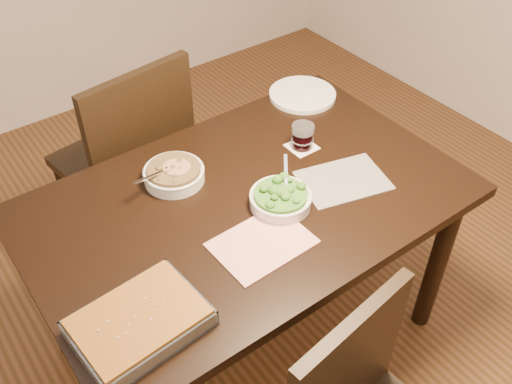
{
  "coord_description": "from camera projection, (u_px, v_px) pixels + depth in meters",
  "views": [
    {
      "loc": [
        -0.79,
        -1.11,
        1.99
      ],
      "look_at": [
        0.01,
        -0.04,
        0.8
      ],
      "focal_mm": 40.0,
      "sensor_mm": 36.0,
      "label": 1
    }
  ],
  "objects": [
    {
      "name": "table",
      "position": [
        247.0,
        219.0,
        1.9
      ],
      "size": [
        1.4,
        0.9,
        0.75
      ],
      "color": "black",
      "rests_on": "ground"
    },
    {
      "name": "dinner_plate",
      "position": [
        302.0,
        95.0,
        2.29
      ],
      "size": [
        0.27,
        0.27,
        0.02
      ],
      "primitive_type": "cylinder",
      "color": "white",
      "rests_on": "table"
    },
    {
      "name": "wine_tumbler",
      "position": [
        303.0,
        136.0,
        2.01
      ],
      "size": [
        0.08,
        0.08,
        0.09
      ],
      "color": "black",
      "rests_on": "coaster"
    },
    {
      "name": "chair_far",
      "position": [
        131.0,
        156.0,
        2.33
      ],
      "size": [
        0.52,
        0.52,
        0.98
      ],
      "rotation": [
        0.0,
        0.0,
        3.28
      ],
      "color": "black",
      "rests_on": "ground"
    },
    {
      "name": "magazine_b",
      "position": [
        343.0,
        180.0,
        1.9
      ],
      "size": [
        0.33,
        0.27,
        0.01
      ],
      "primitive_type": "cube",
      "rotation": [
        0.0,
        0.0,
        -0.26
      ],
      "color": "#24242B",
      "rests_on": "table"
    },
    {
      "name": "magazine_a",
      "position": [
        262.0,
        243.0,
        1.69
      ],
      "size": [
        0.29,
        0.22,
        0.01
      ],
      "primitive_type": "cube",
      "rotation": [
        0.0,
        0.0,
        0.03
      ],
      "color": "#BF3936",
      "rests_on": "table"
    },
    {
      "name": "coaster",
      "position": [
        302.0,
        147.0,
        2.04
      ],
      "size": [
        0.1,
        0.1,
        0.0
      ],
      "primitive_type": "cube",
      "color": "white",
      "rests_on": "table"
    },
    {
      "name": "stew_bowl",
      "position": [
        174.0,
        173.0,
        1.89
      ],
      "size": [
        0.22,
        0.2,
        0.08
      ],
      "color": "white",
      "rests_on": "table"
    },
    {
      "name": "ground",
      "position": [
        249.0,
        333.0,
        2.34
      ],
      "size": [
        4.0,
        4.0,
        0.0
      ],
      "primitive_type": "plane",
      "color": "#422A12",
      "rests_on": "ground"
    },
    {
      "name": "broccoli_bowl",
      "position": [
        280.0,
        198.0,
        1.8
      ],
      "size": [
        0.2,
        0.2,
        0.08
      ],
      "color": "white",
      "rests_on": "table"
    },
    {
      "name": "baking_dish",
      "position": [
        139.0,
        323.0,
        1.45
      ],
      "size": [
        0.34,
        0.26,
        0.06
      ],
      "rotation": [
        0.0,
        0.0,
        0.07
      ],
      "color": "silver",
      "rests_on": "table"
    }
  ]
}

